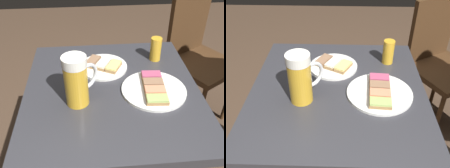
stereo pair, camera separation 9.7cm
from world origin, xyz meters
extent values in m
cylinder|color=black|center=(0.00, 0.00, 0.38)|extent=(0.09, 0.09, 0.74)
cube|color=#333338|center=(0.00, 0.00, 0.75)|extent=(0.65, 0.70, 0.04)
cylinder|color=white|center=(-0.15, 0.03, 0.78)|extent=(0.24, 0.24, 0.01)
cube|color=#9E7547|center=(-0.16, -0.04, 0.79)|extent=(0.08, 0.05, 0.01)
cube|color=#BC4C70|center=(-0.16, -0.04, 0.80)|extent=(0.08, 0.05, 0.01)
cube|color=#9E7547|center=(-0.15, 0.01, 0.79)|extent=(0.08, 0.05, 0.01)
cube|color=#997051|center=(-0.15, 0.01, 0.80)|extent=(0.08, 0.05, 0.01)
cube|color=#9E7547|center=(-0.15, 0.06, 0.79)|extent=(0.08, 0.05, 0.01)
cube|color=#EA8E66|center=(-0.15, 0.06, 0.80)|extent=(0.08, 0.05, 0.01)
cube|color=#9E7547|center=(-0.15, 0.10, 0.79)|extent=(0.08, 0.05, 0.01)
cube|color=#ADC66B|center=(-0.15, 0.10, 0.80)|extent=(0.08, 0.05, 0.01)
cylinder|color=white|center=(0.02, -0.14, 0.78)|extent=(0.20, 0.20, 0.01)
cube|color=#9E7547|center=(0.07, -0.17, 0.79)|extent=(0.08, 0.09, 0.01)
cube|color=#997051|center=(0.07, -0.17, 0.80)|extent=(0.07, 0.09, 0.01)
cube|color=#9E7547|center=(0.02, -0.14, 0.79)|extent=(0.08, 0.09, 0.01)
cube|color=white|center=(0.02, -0.14, 0.80)|extent=(0.07, 0.09, 0.01)
cube|color=#9E7547|center=(-0.02, -0.12, 0.79)|extent=(0.08, 0.09, 0.01)
cube|color=#EFE07A|center=(-0.02, -0.12, 0.80)|extent=(0.07, 0.09, 0.01)
cylinder|color=gold|center=(0.13, 0.07, 0.85)|extent=(0.08, 0.08, 0.15)
cylinder|color=white|center=(0.13, 0.07, 0.94)|extent=(0.08, 0.08, 0.03)
torus|color=silver|center=(0.09, 0.03, 0.85)|extent=(0.08, 0.08, 0.10)
cylinder|color=gold|center=(-0.21, -0.19, 0.82)|extent=(0.05, 0.05, 0.10)
cylinder|color=#472D19|center=(-0.60, -0.40, 0.22)|extent=(0.03, 0.03, 0.43)
cylinder|color=#472D19|center=(-0.44, -0.67, 0.22)|extent=(0.03, 0.03, 0.43)
cylinder|color=#472D19|center=(-0.71, -0.84, 0.22)|extent=(0.03, 0.03, 0.43)
cube|color=#472D19|center=(-0.65, -0.62, 0.45)|extent=(0.52, 0.52, 0.04)
cube|color=#472D19|center=(-0.57, -0.76, 0.67)|extent=(0.31, 0.20, 0.40)
camera|label=1|loc=(0.07, 0.77, 1.37)|focal=41.88mm
camera|label=2|loc=(-0.03, 0.78, 1.37)|focal=41.88mm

